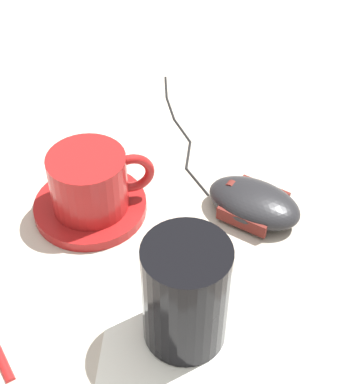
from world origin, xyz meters
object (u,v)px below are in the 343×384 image
Objects in this scene: drinking_glass at (186,294)px; saucer at (91,206)px; coffee_cup at (91,181)px; computer_mouse at (254,202)px.

saucer is at bearing -34.92° from drinking_glass.
coffee_cup is 0.18m from drinking_glass.
computer_mouse reaches higher than saucer.
saucer is 1.08× the size of computer_mouse.
saucer is 1.20× the size of coffee_cup.
drinking_glass reaches higher than computer_mouse.
computer_mouse is at bearing -159.37° from saucer.
saucer is at bearing 20.63° from computer_mouse.
saucer is 0.04m from coffee_cup.
computer_mouse is 1.04× the size of drinking_glass.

